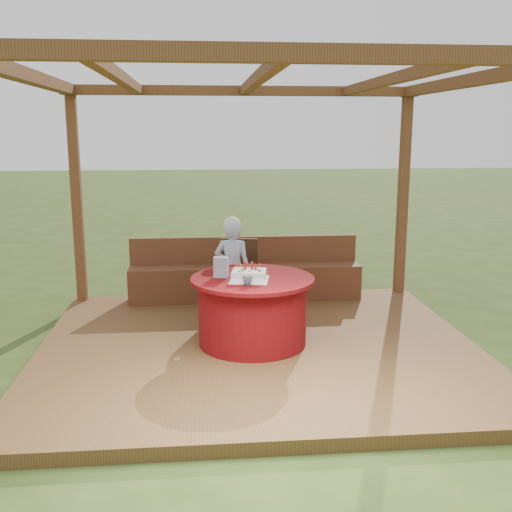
# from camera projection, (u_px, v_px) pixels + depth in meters

# --- Properties ---
(ground) EXTENTS (60.00, 60.00, 0.00)m
(ground) POSITION_uv_depth(u_px,v_px,m) (258.00, 354.00, 6.25)
(ground) COLOR #2E4416
(ground) RESTS_ON ground
(deck) EXTENTS (4.50, 4.00, 0.12)m
(deck) POSITION_uv_depth(u_px,v_px,m) (258.00, 349.00, 6.24)
(deck) COLOR brown
(deck) RESTS_ON ground
(pergola) EXTENTS (4.50, 4.00, 2.72)m
(pergola) POSITION_uv_depth(u_px,v_px,m) (258.00, 118.00, 5.75)
(pergola) COLOR brown
(pergola) RESTS_ON deck
(bench) EXTENTS (3.00, 0.42, 0.80)m
(bench) POSITION_uv_depth(u_px,v_px,m) (245.00, 279.00, 7.84)
(bench) COLOR brown
(bench) RESTS_ON deck
(table) EXTENTS (1.26, 1.26, 0.71)m
(table) POSITION_uv_depth(u_px,v_px,m) (253.00, 310.00, 6.16)
(table) COLOR maroon
(table) RESTS_ON deck
(chair) EXTENTS (0.52, 0.52, 0.89)m
(chair) POSITION_uv_depth(u_px,v_px,m) (239.00, 273.00, 7.18)
(chair) COLOR #362011
(chair) RESTS_ON deck
(elderly_woman) EXTENTS (0.47, 0.36, 1.20)m
(elderly_woman) POSITION_uv_depth(u_px,v_px,m) (232.00, 266.00, 7.02)
(elderly_woman) COLOR #98C1E2
(elderly_woman) RESTS_ON deck
(birthday_cake) EXTENTS (0.44, 0.44, 0.18)m
(birthday_cake) POSITION_uv_depth(u_px,v_px,m) (249.00, 275.00, 5.97)
(birthday_cake) COLOR white
(birthday_cake) RESTS_ON table
(gift_bag) EXTENTS (0.16, 0.12, 0.21)m
(gift_bag) POSITION_uv_depth(u_px,v_px,m) (221.00, 267.00, 6.09)
(gift_bag) COLOR #C27DB1
(gift_bag) RESTS_ON table
(drinking_glass) EXTENTS (0.11, 0.11, 0.09)m
(drinking_glass) POSITION_uv_depth(u_px,v_px,m) (247.00, 281.00, 5.75)
(drinking_glass) COLOR silver
(drinking_glass) RESTS_ON table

